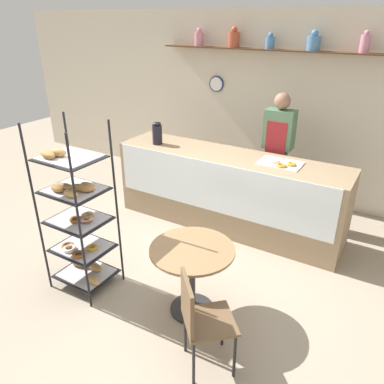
% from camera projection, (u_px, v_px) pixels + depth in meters
% --- Properties ---
extents(ground_plane, '(14.00, 14.00, 0.00)m').
position_uv_depth(ground_plane, '(169.00, 280.00, 4.05)').
color(ground_plane, gray).
extents(back_wall, '(10.00, 0.30, 2.70)m').
position_uv_depth(back_wall, '(270.00, 106.00, 5.59)').
color(back_wall, beige).
rests_on(back_wall, ground_plane).
extents(display_counter, '(3.02, 0.71, 1.01)m').
position_uv_depth(display_counter, '(228.00, 191.00, 4.91)').
color(display_counter, '#937A5B').
rests_on(display_counter, ground_plane).
extents(pastry_rack, '(0.60, 0.51, 1.76)m').
position_uv_depth(pastry_rack, '(78.00, 220.00, 3.67)').
color(pastry_rack, black).
rests_on(pastry_rack, ground_plane).
extents(person_worker, '(0.37, 0.23, 1.73)m').
position_uv_depth(person_worker, '(277.00, 152.00, 4.94)').
color(person_worker, '#282833').
rests_on(person_worker, ground_plane).
extents(cafe_table, '(0.77, 0.77, 0.70)m').
position_uv_depth(cafe_table, '(192.00, 264.00, 3.41)').
color(cafe_table, '#262628').
rests_on(cafe_table, ground_plane).
extents(cafe_chair, '(0.54, 0.54, 0.86)m').
position_uv_depth(cafe_chair, '(199.00, 315.00, 2.84)').
color(cafe_chair, black).
rests_on(cafe_chair, ground_plane).
extents(coffee_carafe, '(0.13, 0.13, 0.31)m').
position_uv_depth(coffee_carafe, '(157.00, 133.00, 5.05)').
color(coffee_carafe, black).
rests_on(coffee_carafe, display_counter).
extents(donut_tray_counter, '(0.50, 0.36, 0.05)m').
position_uv_depth(donut_tray_counter, '(280.00, 163.00, 4.40)').
color(donut_tray_counter, white).
rests_on(donut_tray_counter, display_counter).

